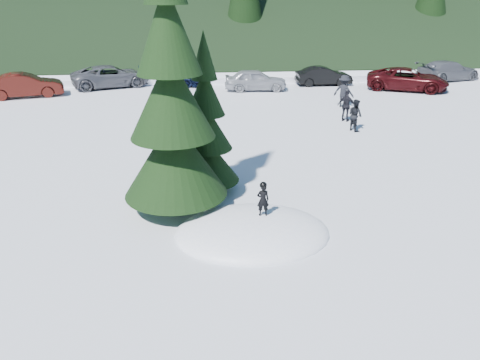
{
  "coord_description": "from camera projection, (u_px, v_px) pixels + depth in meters",
  "views": [
    {
      "loc": [
        -1.43,
        -11.76,
        6.61
      ],
      "look_at": [
        -0.23,
        1.4,
        1.1
      ],
      "focal_mm": 35.0,
      "sensor_mm": 36.0,
      "label": 1
    }
  ],
  "objects": [
    {
      "name": "adult_0",
      "position": [
        355.0,
        115.0,
        22.76
      ],
      "size": [
        0.84,
        0.92,
        1.55
      ],
      "primitive_type": "imported",
      "rotation": [
        0.0,
        0.0,
        1.97
      ],
      "color": "black",
      "rests_on": "ground"
    },
    {
      "name": "car_7",
      "position": [
        448.0,
        71.0,
        34.94
      ],
      "size": [
        5.39,
        3.43,
        1.45
      ],
      "primitive_type": "imported",
      "rotation": [
        0.0,
        0.0,
        1.87
      ],
      "color": "#56585E",
      "rests_on": "ground"
    },
    {
      "name": "spruce_tall",
      "position": [
        172.0,
        107.0,
        13.67
      ],
      "size": [
        3.2,
        3.2,
        8.6
      ],
      "color": "black",
      "rests_on": "ground"
    },
    {
      "name": "car_6",
      "position": [
        407.0,
        79.0,
        31.68
      ],
      "size": [
        5.87,
        4.41,
        1.48
      ],
      "primitive_type": "imported",
      "rotation": [
        0.0,
        0.0,
        1.15
      ],
      "color": "#33090B",
      "rests_on": "ground"
    },
    {
      "name": "car_3",
      "position": [
        173.0,
        75.0,
        33.58
      ],
      "size": [
        5.11,
        3.71,
        1.38
      ],
      "primitive_type": "imported",
      "rotation": [
        0.0,
        0.0,
        1.15
      ],
      "color": "black",
      "rests_on": "ground"
    },
    {
      "name": "adult_2",
      "position": [
        344.0,
        91.0,
        27.16
      ],
      "size": [
        1.37,
        1.26,
        1.85
      ],
      "primitive_type": "imported",
      "rotation": [
        0.0,
        0.0,
        2.51
      ],
      "color": "black",
      "rests_on": "ground"
    },
    {
      "name": "car_4",
      "position": [
        256.0,
        80.0,
        31.59
      ],
      "size": [
        4.23,
        1.84,
        1.42
      ],
      "primitive_type": "imported",
      "rotation": [
        0.0,
        0.0,
        1.53
      ],
      "color": "#97999F",
      "rests_on": "ground"
    },
    {
      "name": "snow_mound",
      "position": [
        252.0,
        233.0,
        13.48
      ],
      "size": [
        4.48,
        3.52,
        0.96
      ],
      "primitive_type": "ellipsoid",
      "color": "white",
      "rests_on": "ground"
    },
    {
      "name": "spruce_short",
      "position": [
        206.0,
        132.0,
        15.51
      ],
      "size": [
        2.2,
        2.2,
        5.37
      ],
      "color": "black",
      "rests_on": "ground"
    },
    {
      "name": "car_2",
      "position": [
        111.0,
        76.0,
        32.67
      ],
      "size": [
        5.92,
        4.16,
        1.5
      ],
      "primitive_type": "imported",
      "rotation": [
        0.0,
        0.0,
        1.91
      ],
      "color": "#4F5057",
      "rests_on": "ground"
    },
    {
      "name": "ground",
      "position": [
        252.0,
        233.0,
        13.48
      ],
      "size": [
        200.0,
        200.0,
        0.0
      ],
      "primitive_type": "plane",
      "color": "white",
      "rests_on": "ground"
    },
    {
      "name": "car_1",
      "position": [
        25.0,
        85.0,
        29.67
      ],
      "size": [
        4.86,
        2.77,
        1.51
      ],
      "primitive_type": "imported",
      "rotation": [
        0.0,
        0.0,
        1.84
      ],
      "color": "#390F0A",
      "rests_on": "ground"
    },
    {
      "name": "child_skier",
      "position": [
        263.0,
        200.0,
        13.32
      ],
      "size": [
        0.36,
        0.24,
        0.96
      ],
      "primitive_type": "imported",
      "rotation": [
        0.0,
        0.0,
        3.18
      ],
      "color": "black",
      "rests_on": "snow_mound"
    },
    {
      "name": "adult_1",
      "position": [
        346.0,
        106.0,
        24.32
      ],
      "size": [
        1.01,
        0.89,
        1.64
      ],
      "primitive_type": "imported",
      "rotation": [
        0.0,
        0.0,
        2.51
      ],
      "color": "black",
      "rests_on": "ground"
    },
    {
      "name": "car_5",
      "position": [
        324.0,
        76.0,
        33.3
      ],
      "size": [
        3.96,
        1.45,
        1.3
      ],
      "primitive_type": "imported",
      "rotation": [
        0.0,
        0.0,
        1.59
      ],
      "color": "black",
      "rests_on": "ground"
    }
  ]
}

